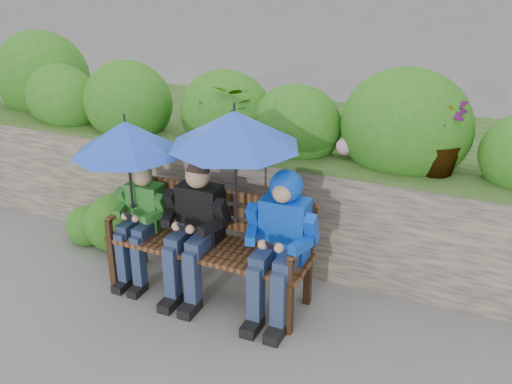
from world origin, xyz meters
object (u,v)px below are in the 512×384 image
at_px(umbrella_left, 126,138).
at_px(umbrella_right, 235,129).
at_px(park_bench, 211,236).
at_px(boy_right, 281,235).
at_px(boy_left, 141,217).
at_px(boy_middle, 194,224).

bearing_deg(umbrella_left, umbrella_right, 4.71).
xyz_separation_m(park_bench, umbrella_left, (-0.68, -0.11, 0.79)).
xyz_separation_m(boy_right, umbrella_left, (-1.31, -0.03, 0.61)).
xyz_separation_m(umbrella_left, umbrella_right, (0.92, 0.08, 0.17)).
distance_m(park_bench, umbrella_left, 1.05).
xyz_separation_m(boy_left, umbrella_right, (0.87, 0.04, 0.87)).
height_order(boy_middle, umbrella_left, umbrella_left).
relative_size(umbrella_left, umbrella_right, 0.89).
bearing_deg(boy_right, boy_middle, -179.18).
distance_m(boy_middle, umbrella_right, 0.90).
bearing_deg(umbrella_right, park_bench, 172.69).
height_order(boy_left, boy_right, boy_right).
distance_m(boy_middle, umbrella_left, 0.87).
bearing_deg(park_bench, boy_left, -173.54).
height_order(boy_middle, umbrella_right, umbrella_right).
bearing_deg(park_bench, boy_right, -6.52).
bearing_deg(umbrella_right, boy_left, -177.34).
xyz_separation_m(boy_left, umbrella_left, (-0.04, -0.03, 0.71)).
xyz_separation_m(boy_middle, umbrella_left, (-0.57, -0.02, 0.66)).
distance_m(park_bench, boy_left, 0.64).
relative_size(boy_left, umbrella_left, 1.17).
bearing_deg(boy_middle, umbrella_right, 8.50).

